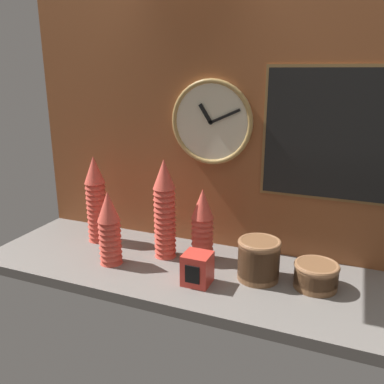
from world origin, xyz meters
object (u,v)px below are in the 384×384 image
(cup_stack_center_left, at_px, (109,228))
(wall_clock, at_px, (211,122))
(cup_stack_center_right, at_px, (202,225))
(bowl_stack_far_right, at_px, (316,275))
(bowl_stack_right, at_px, (259,259))
(napkin_dispenser, at_px, (197,269))
(cup_stack_left, at_px, (96,199))
(cup_stack_center, at_px, (165,209))
(menu_board, at_px, (330,135))

(cup_stack_center_left, height_order, wall_clock, wall_clock)
(cup_stack_center_right, bearing_deg, bowl_stack_far_right, -7.17)
(bowl_stack_far_right, height_order, wall_clock, wall_clock)
(bowl_stack_right, height_order, napkin_dispenser, bowl_stack_right)
(cup_stack_center_right, bearing_deg, cup_stack_left, 179.47)
(cup_stack_center, distance_m, bowl_stack_right, 0.42)
(cup_stack_center_left, xyz_separation_m, cup_stack_center_right, (0.33, 0.17, 0.00))
(bowl_stack_far_right, bearing_deg, napkin_dispenser, -161.53)
(cup_stack_left, xyz_separation_m, wall_clock, (0.49, 0.15, 0.35))
(menu_board, bearing_deg, bowl_stack_right, -129.58)
(cup_stack_center_left, bearing_deg, bowl_stack_right, 9.51)
(bowl_stack_right, height_order, menu_board, menu_board)
(cup_stack_center_right, distance_m, napkin_dispenser, 0.22)
(napkin_dispenser, bearing_deg, wall_clock, 102.35)
(wall_clock, bearing_deg, cup_stack_left, -163.24)
(cup_stack_center, bearing_deg, napkin_dispenser, -38.20)
(menu_board, distance_m, napkin_dispenser, 0.69)
(cup_stack_left, distance_m, menu_board, 1.01)
(cup_stack_center_right, distance_m, wall_clock, 0.42)
(bowl_stack_right, height_order, bowl_stack_far_right, bowl_stack_right)
(menu_board, bearing_deg, bowl_stack_far_right, -86.78)
(cup_stack_center_right, height_order, napkin_dispenser, cup_stack_center_right)
(menu_board, bearing_deg, napkin_dispenser, -137.91)
(cup_stack_center_left, relative_size, bowl_stack_far_right, 1.89)
(menu_board, relative_size, napkin_dispenser, 4.31)
(cup_stack_center_left, xyz_separation_m, napkin_dispenser, (0.38, -0.02, -0.09))
(cup_stack_center, xyz_separation_m, bowl_stack_far_right, (0.61, -0.03, -0.16))
(bowl_stack_right, bearing_deg, cup_stack_center_right, 163.80)
(bowl_stack_right, relative_size, napkin_dispenser, 1.36)
(cup_stack_center_right, height_order, menu_board, menu_board)
(cup_stack_center_right, bearing_deg, menu_board, 19.89)
(wall_clock, bearing_deg, napkin_dispenser, -77.65)
(cup_stack_center_right, bearing_deg, cup_stack_center_left, -152.65)
(bowl_stack_far_right, bearing_deg, cup_stack_center_left, -171.84)
(cup_stack_center_left, relative_size, wall_clock, 0.86)
(cup_stack_center, height_order, wall_clock, wall_clock)
(cup_stack_center_right, bearing_deg, bowl_stack_right, -16.20)
(cup_stack_left, height_order, napkin_dispenser, cup_stack_left)
(menu_board, bearing_deg, cup_stack_center_left, -156.83)
(bowl_stack_far_right, distance_m, wall_clock, 0.71)
(cup_stack_center, relative_size, bowl_stack_right, 2.60)
(bowl_stack_right, bearing_deg, wall_clock, 140.49)
(cup_stack_left, xyz_separation_m, menu_board, (0.95, 0.16, 0.32))
(cup_stack_center_left, height_order, cup_stack_left, cup_stack_left)
(cup_stack_center_left, distance_m, bowl_stack_right, 0.59)
(wall_clock, distance_m, napkin_dispenser, 0.60)
(cup_stack_left, bearing_deg, cup_stack_center, -5.32)
(bowl_stack_right, height_order, wall_clock, wall_clock)
(bowl_stack_right, bearing_deg, cup_stack_left, 174.18)
(cup_stack_center, distance_m, menu_board, 0.70)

